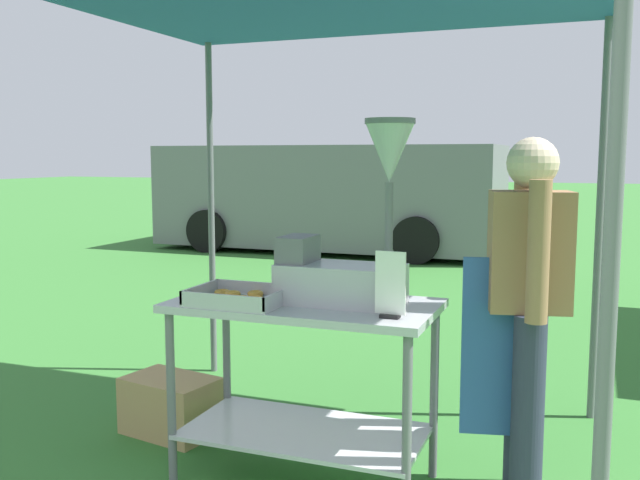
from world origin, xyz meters
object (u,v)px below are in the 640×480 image
donut_cart (305,352)px  donut_fryer (350,246)px  menu_sign (390,289)px  donut_tray (239,299)px  vendor (526,300)px  supply_crate (171,406)px  van_grey (327,196)px

donut_cart → donut_fryer: donut_fryer is taller
donut_cart → menu_sign: size_ratio=4.35×
donut_tray → vendor: (1.23, 0.34, 0.02)m
donut_tray → supply_crate: size_ratio=0.76×
donut_cart → van_grey: van_grey is taller
menu_sign → supply_crate: (-1.37, 0.45, -0.83)m
donut_tray → supply_crate: (-0.65, 0.41, -0.73)m
donut_tray → menu_sign: size_ratio=1.50×
menu_sign → van_grey: bearing=112.2°
menu_sign → donut_tray: bearing=177.3°
donut_fryer → van_grey: size_ratio=0.15×
donut_tray → vendor: bearing=15.6°
vendor → van_grey: bearing=116.3°
supply_crate → van_grey: size_ratio=0.10×
donut_fryer → vendor: size_ratio=0.51×
donut_cart → menu_sign: bearing=-21.0°
donut_cart → donut_tray: bearing=-151.8°
donut_fryer → vendor: bearing=13.6°
donut_cart → donut_tray: donut_tray is taller
donut_tray → van_grey: 8.31m
menu_sign → van_grey: van_grey is taller
donut_tray → supply_crate: bearing=147.6°
supply_crate → van_grey: (-1.87, 7.50, 0.72)m
supply_crate → donut_tray: bearing=-32.4°
menu_sign → van_grey: (-3.24, 7.95, -0.11)m
donut_cart → vendor: (0.96, 0.20, 0.28)m
donut_cart → vendor: vendor is taller
vendor → van_grey: 8.45m
donut_tray → supply_crate: donut_tray is taller
menu_sign → supply_crate: size_ratio=0.51×
menu_sign → supply_crate: bearing=161.9°
donut_fryer → supply_crate: size_ratio=1.50×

